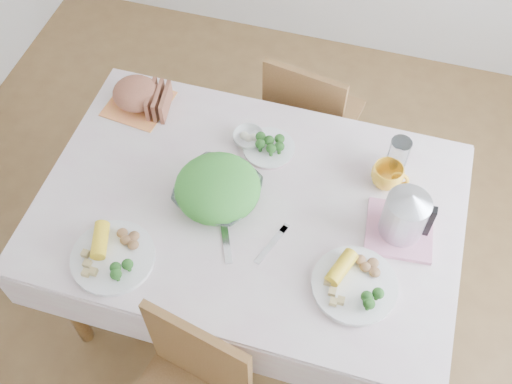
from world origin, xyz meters
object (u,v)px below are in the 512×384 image
(chair_far, at_px, (315,110))
(dining_table, at_px, (250,256))
(salad_bowl, at_px, (218,193))
(yellow_mug, at_px, (387,176))
(dinner_plate_left, at_px, (113,258))
(dinner_plate_right, at_px, (354,285))
(electric_kettle, at_px, (406,213))

(chair_far, bearing_deg, dining_table, 93.54)
(salad_bowl, relative_size, yellow_mug, 2.45)
(dining_table, height_order, salad_bowl, salad_bowl)
(dinner_plate_left, height_order, yellow_mug, yellow_mug)
(dining_table, relative_size, chair_far, 1.64)
(chair_far, xyz_separation_m, salad_bowl, (-0.20, -0.79, 0.33))
(dinner_plate_right, bearing_deg, dining_table, 153.10)
(yellow_mug, height_order, electric_kettle, electric_kettle)
(yellow_mug, xyz_separation_m, electric_kettle, (0.08, -0.19, 0.07))
(dinner_plate_left, relative_size, electric_kettle, 1.36)
(electric_kettle, bearing_deg, dinner_plate_left, -143.83)
(salad_bowl, bearing_deg, dining_table, 2.81)
(chair_far, distance_m, dinner_plate_right, 1.09)
(dinner_plate_right, bearing_deg, salad_bowl, 158.72)
(dinner_plate_right, relative_size, yellow_mug, 2.41)
(yellow_mug, bearing_deg, dinner_plate_left, -145.46)
(dining_table, xyz_separation_m, dinner_plate_left, (-0.37, -0.34, 0.40))
(dinner_plate_left, bearing_deg, salad_bowl, 52.06)
(dinner_plate_right, xyz_separation_m, yellow_mug, (0.03, 0.44, 0.04))
(dinner_plate_left, height_order, electric_kettle, electric_kettle)
(dinner_plate_left, xyz_separation_m, dinner_plate_right, (0.80, 0.13, 0.00))
(salad_bowl, distance_m, dinner_plate_left, 0.42)
(yellow_mug, bearing_deg, salad_bowl, -157.52)
(chair_far, bearing_deg, dinner_plate_right, 118.48)
(salad_bowl, relative_size, dinner_plate_right, 1.02)
(dining_table, xyz_separation_m, salad_bowl, (-0.11, -0.01, 0.42))
(dining_table, relative_size, electric_kettle, 6.72)
(salad_bowl, xyz_separation_m, electric_kettle, (0.64, 0.04, 0.09))
(electric_kettle, bearing_deg, dinner_plate_right, -99.93)
(dinner_plate_left, distance_m, yellow_mug, 1.00)
(salad_bowl, distance_m, dinner_plate_right, 0.57)
(dinner_plate_right, height_order, yellow_mug, yellow_mug)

